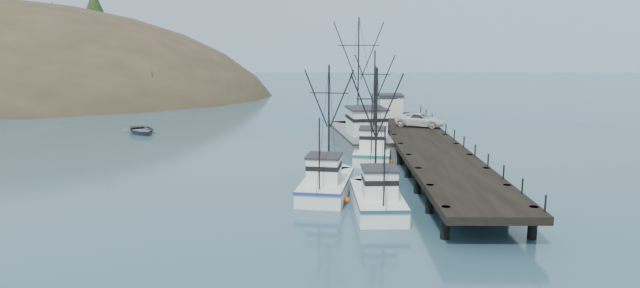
# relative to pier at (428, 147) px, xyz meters

# --- Properties ---
(ground) EXTENTS (400.00, 400.00, 0.00)m
(ground) POSITION_rel_pier_xyz_m (-14.00, -16.00, -1.69)
(ground) COLOR #2C4D62
(ground) RESTS_ON ground
(pier) EXTENTS (6.00, 44.00, 2.00)m
(pier) POSITION_rel_pier_xyz_m (0.00, 0.00, 0.00)
(pier) COLOR black
(pier) RESTS_ON ground
(distant_ridge) EXTENTS (360.00, 40.00, 26.00)m
(distant_ridge) POSITION_rel_pier_xyz_m (-4.00, 154.00, -1.69)
(distant_ridge) COLOR #9EB2C6
(distant_ridge) RESTS_ON ground
(distant_ridge_far) EXTENTS (180.00, 25.00, 18.00)m
(distant_ridge_far) POSITION_rel_pier_xyz_m (-54.00, 169.00, -1.69)
(distant_ridge_far) COLOR silver
(distant_ridge_far) RESTS_ON ground
(moored_sailboats) EXTENTS (20.25, 13.81, 6.35)m
(moored_sailboats) POSITION_rel_pier_xyz_m (-48.70, 39.27, -1.36)
(moored_sailboats) COLOR white
(moored_sailboats) RESTS_ON ground
(trawler_near) EXTENTS (3.48, 9.76, 10.11)m
(trawler_near) POSITION_rel_pier_xyz_m (-6.13, -14.02, -0.87)
(trawler_near) COLOR white
(trawler_near) RESTS_ON ground
(trawler_mid) EXTENTS (4.68, 10.11, 10.12)m
(trawler_mid) POSITION_rel_pier_xyz_m (-9.57, -10.01, -0.87)
(trawler_mid) COLOR white
(trawler_mid) RESTS_ON ground
(trawler_far) EXTENTS (4.52, 10.56, 10.84)m
(trawler_far) POSITION_rel_pier_xyz_m (-4.93, 2.71, -0.87)
(trawler_far) COLOR white
(trawler_far) RESTS_ON ground
(work_vessel) EXTENTS (7.38, 17.39, 14.23)m
(work_vessel) POSITION_rel_pier_xyz_m (-5.73, 8.56, -0.46)
(work_vessel) COLOR slate
(work_vessel) RESTS_ON ground
(pier_shed) EXTENTS (3.00, 3.20, 2.80)m
(pier_shed) POSITION_rel_pier_xyz_m (-1.50, 18.00, 1.73)
(pier_shed) COLOR silver
(pier_shed) RESTS_ON pier
(pickup_truck) EXTENTS (5.95, 4.30, 1.50)m
(pickup_truck) POSITION_rel_pier_xyz_m (0.92, 10.07, 1.06)
(pickup_truck) COLOR silver
(pickup_truck) RESTS_ON pier
(motorboat) EXTENTS (6.49, 7.01, 1.18)m
(motorboat) POSITION_rel_pier_xyz_m (-32.37, 17.12, -1.69)
(motorboat) COLOR #595C63
(motorboat) RESTS_ON ground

